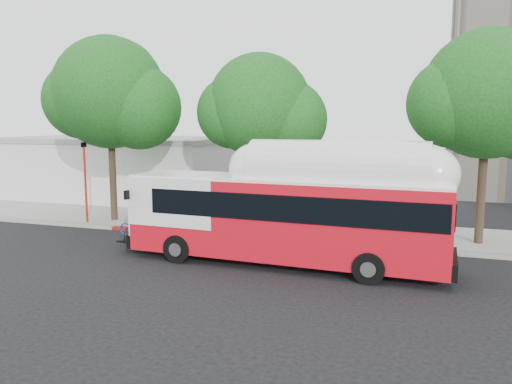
% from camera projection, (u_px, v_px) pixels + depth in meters
% --- Properties ---
extents(ground, '(120.00, 120.00, 0.00)m').
position_uv_depth(ground, '(237.00, 264.00, 18.86)').
color(ground, black).
rests_on(ground, ground).
extents(sidewalk, '(60.00, 5.00, 0.15)m').
position_uv_depth(sidewalk, '(281.00, 228.00, 24.97)').
color(sidewalk, gray).
rests_on(sidewalk, ground).
extents(curb_strip, '(60.00, 0.30, 0.15)m').
position_uv_depth(curb_strip, '(266.00, 239.00, 22.52)').
color(curb_strip, gray).
rests_on(curb_strip, ground).
extents(red_curb_segment, '(10.00, 0.32, 0.16)m').
position_uv_depth(red_curb_segment, '(205.00, 235.00, 23.43)').
color(red_curb_segment, maroon).
rests_on(red_curb_segment, ground).
extents(street_tree_left, '(6.67, 5.80, 9.74)m').
position_uv_depth(street_tree_left, '(118.00, 97.00, 25.77)').
color(street_tree_left, '#2D2116').
rests_on(street_tree_left, ground).
extents(street_tree_mid, '(5.75, 5.00, 8.62)m').
position_uv_depth(street_tree_mid, '(268.00, 110.00, 23.92)').
color(street_tree_mid, '#2D2116').
rests_on(street_tree_mid, ground).
extents(street_tree_right, '(6.21, 5.40, 9.18)m').
position_uv_depth(street_tree_right, '(499.00, 99.00, 20.63)').
color(street_tree_right, '#2D2116').
rests_on(street_tree_right, ground).
extents(low_commercial_bldg, '(16.20, 10.20, 4.25)m').
position_uv_depth(low_commercial_bldg, '(121.00, 166.00, 36.01)').
color(low_commercial_bldg, silver).
rests_on(low_commercial_bldg, ground).
extents(transit_bus, '(12.85, 3.21, 3.77)m').
position_uv_depth(transit_bus, '(286.00, 219.00, 18.54)').
color(transit_bus, red).
rests_on(transit_bus, ground).
extents(signal_pole, '(0.12, 0.41, 4.30)m').
position_uv_depth(signal_pole, '(85.00, 183.00, 25.77)').
color(signal_pole, red).
rests_on(signal_pole, ground).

